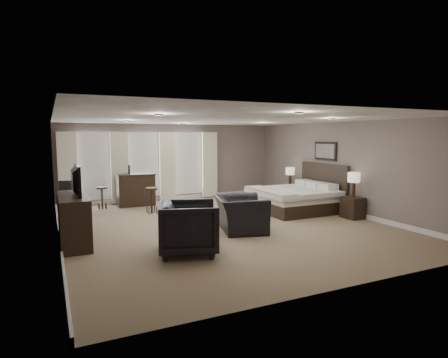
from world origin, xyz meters
name	(u,v)px	position (x,y,z in m)	size (l,w,h in m)	color
room	(224,173)	(0.00, 0.00, 1.30)	(7.60, 8.60, 2.64)	#7D6A4F
window_bay	(144,166)	(-1.00, 4.11, 1.20)	(5.25, 0.20, 2.30)	silver
bed	(294,188)	(2.58, 0.69, 0.69)	(2.16, 2.06, 1.37)	silver
nightstand_near	(353,208)	(3.47, -0.76, 0.29)	(0.43, 0.53, 0.58)	black
nightstand_far	(290,194)	(3.47, 2.14, 0.27)	(0.40, 0.49, 0.53)	black
lamp_near	(354,185)	(3.47, -0.76, 0.91)	(0.32, 0.32, 0.66)	beige
lamp_far	(290,177)	(3.47, 2.14, 0.84)	(0.30, 0.30, 0.62)	beige
wall_art	(325,151)	(3.70, 0.69, 1.75)	(0.04, 0.96, 0.56)	slate
dresser	(74,220)	(-3.45, -0.17, 0.50)	(0.56, 1.73, 1.00)	black
tv	(72,192)	(-3.45, -0.17, 1.07)	(1.06, 0.61, 0.14)	black
armchair_near	(241,208)	(0.11, -0.69, 0.54)	(1.24, 0.80, 1.08)	black
armchair_far	(189,225)	(-1.54, -1.75, 0.54)	(1.05, 0.99, 1.08)	black
bar_counter	(136,190)	(-1.40, 3.56, 0.51)	(1.18, 0.61, 1.03)	black
bar_stool_left	(102,198)	(-2.45, 3.42, 0.34)	(0.32, 0.32, 0.68)	black
bar_stool_right	(152,201)	(-1.25, 2.15, 0.37)	(0.35, 0.35, 0.74)	black
desk_chair	(71,198)	(-3.35, 2.80, 0.50)	(0.51, 0.51, 1.01)	black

